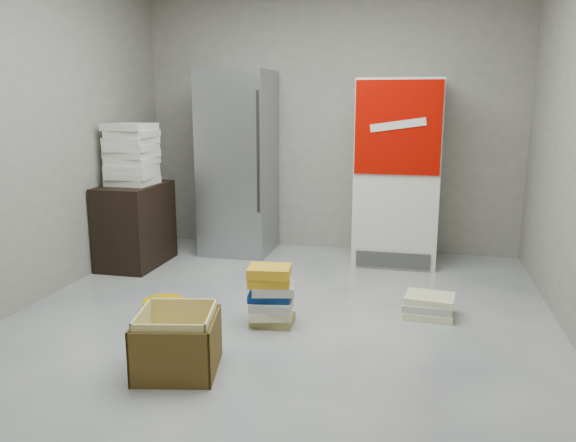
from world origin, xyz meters
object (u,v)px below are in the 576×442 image
(steel_fridge, at_px, (238,163))
(cardboard_box, at_px, (177,346))
(coke_cooler, at_px, (398,172))
(phonebook_stack_main, at_px, (271,296))
(wood_shelf, at_px, (136,225))

(steel_fridge, height_order, cardboard_box, steel_fridge)
(steel_fridge, height_order, coke_cooler, steel_fridge)
(coke_cooler, bearing_deg, phonebook_stack_main, -112.34)
(steel_fridge, xyz_separation_m, cardboard_box, (0.50, -2.74, -0.79))
(steel_fridge, relative_size, cardboard_box, 3.43)
(coke_cooler, distance_m, wood_shelf, 2.63)
(coke_cooler, bearing_deg, wood_shelf, -163.72)
(steel_fridge, height_order, wood_shelf, steel_fridge)
(steel_fridge, relative_size, coke_cooler, 1.06)
(coke_cooler, height_order, wood_shelf, coke_cooler)
(coke_cooler, xyz_separation_m, cardboard_box, (-1.15, -2.73, -0.75))
(steel_fridge, bearing_deg, phonebook_stack_main, -65.83)
(wood_shelf, xyz_separation_m, cardboard_box, (1.33, -2.01, -0.24))
(wood_shelf, relative_size, phonebook_stack_main, 1.82)
(phonebook_stack_main, bearing_deg, cardboard_box, -120.96)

